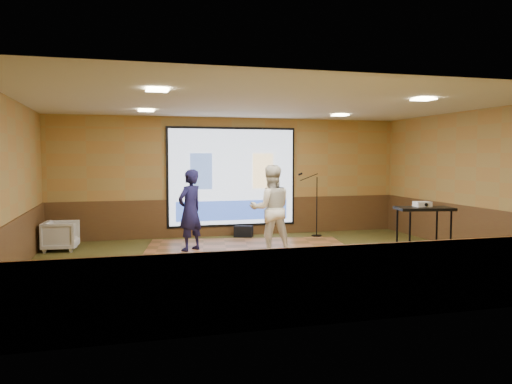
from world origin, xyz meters
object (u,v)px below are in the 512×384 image
object	(u,v)px
dance_floor	(250,252)
banquet_chair	(61,236)
projector_screen	(232,178)
mic_stand	(315,217)
player_left	(190,210)
duffel_bag	(244,231)
player_right	(271,209)
av_table	(424,223)
projector	(422,204)

from	to	relation	value
dance_floor	banquet_chair	size ratio (longest dim) A/B	6.25
projector_screen	mic_stand	distance (m)	2.31
player_left	mic_stand	distance (m)	3.60
player_left	duffel_bag	bearing A→B (deg)	-171.36
player_right	duffel_bag	distance (m)	2.44
av_table	projector	xyz separation A→B (m)	(0.01, 0.08, 0.35)
dance_floor	projector	distance (m)	3.61
player_left	duffel_bag	size ratio (longest dim) A/B	3.80
av_table	projector	bearing A→B (deg)	80.93
projector_screen	av_table	bearing A→B (deg)	-57.54
projector	dance_floor	bearing A→B (deg)	152.58
projector	duffel_bag	world-z (taller)	projector
player_right	projector	bearing A→B (deg)	152.40
banquet_chair	projector	bearing A→B (deg)	-109.83
av_table	duffel_bag	distance (m)	4.74
dance_floor	duffel_bag	distance (m)	2.05
player_right	mic_stand	xyz separation A→B (m)	(1.76, 1.96, -0.44)
player_left	av_table	size ratio (longest dim) A/B	1.60
banquet_chair	player_right	bearing A→B (deg)	-104.89
player_left	dance_floor	bearing A→B (deg)	125.03
dance_floor	projector	xyz separation A→B (m)	(2.87, -1.89, 1.11)
dance_floor	player_left	world-z (taller)	player_left
mic_stand	av_table	bearing A→B (deg)	-83.51
av_table	mic_stand	size ratio (longest dim) A/B	0.66
mic_stand	duffel_bag	distance (m)	1.84
projector	banquet_chair	distance (m)	7.47
projector_screen	dance_floor	distance (m)	2.72
player_right	duffel_bag	size ratio (longest dim) A/B	4.01
projector_screen	player_right	size ratio (longest dim) A/B	1.83
player_right	duffel_bag	xyz separation A→B (m)	(-0.01, 2.31, -0.80)
projector_screen	dance_floor	size ratio (longest dim) A/B	0.75
banquet_chair	duffel_bag	bearing A→B (deg)	-74.58
player_left	av_table	world-z (taller)	player_left
mic_stand	banquet_chair	xyz separation A→B (m)	(-5.99, -0.41, -0.17)
dance_floor	player_left	size ratio (longest dim) A/B	2.56
player_right	av_table	bearing A→B (deg)	150.90
player_left	av_table	xyz separation A→B (m)	(4.05, -2.34, -0.12)
mic_stand	banquet_chair	world-z (taller)	mic_stand
projector	player_left	bearing A→B (deg)	156.92
duffel_bag	av_table	bearing A→B (deg)	-58.02
projector_screen	player_left	bearing A→B (deg)	-124.79
duffel_bag	dance_floor	bearing A→B (deg)	-100.24
av_table	player_right	bearing A→B (deg)	145.89
dance_floor	mic_stand	xyz separation A→B (m)	(2.13, 1.67, 0.48)
player_left	mic_stand	world-z (taller)	player_left
player_right	banquet_chair	size ratio (longest dim) A/B	2.57
player_right	mic_stand	world-z (taller)	player_right
projector_screen	player_right	distance (m)	2.65
projector	banquet_chair	xyz separation A→B (m)	(-6.73, 3.15, -0.80)
player_right	banquet_chair	xyz separation A→B (m)	(-4.24, 1.55, -0.62)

